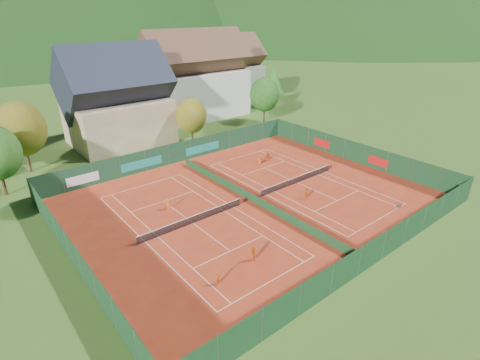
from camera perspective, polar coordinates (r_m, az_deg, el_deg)
name	(u,v)px	position (r m, az deg, el deg)	size (l,w,h in m)	color
ground	(251,201)	(44.11, 1.64, -3.23)	(600.00, 600.00, 0.00)	#32561B
clay_pad	(251,201)	(44.10, 1.64, -3.20)	(40.00, 32.00, 0.01)	#A63018
court_markings_left	(193,223)	(40.00, -7.15, -6.55)	(11.03, 23.83, 0.00)	white
court_markings_right	(297,183)	(49.16, 8.74, -0.40)	(11.03, 23.83, 0.00)	white
tennis_net_left	(194,219)	(39.81, -7.00, -5.87)	(13.30, 0.10, 1.02)	#59595B
tennis_net_right	(298,179)	(49.06, 8.90, 0.17)	(13.30, 0.10, 1.02)	#59595B
court_divider	(251,197)	(43.87, 1.65, -2.63)	(0.03, 28.80, 1.00)	#14391B
fence_north	(177,153)	(55.32, -9.57, 4.08)	(40.00, 0.10, 3.00)	#163C24
fence_south	(372,253)	(34.63, 19.47, -10.48)	(40.00, 0.04, 3.00)	#14381C
fence_west	(73,255)	(35.55, -24.07, -10.33)	(0.04, 32.00, 3.00)	#123219
fence_east	(354,152)	(57.53, 16.97, 4.16)	(0.09, 32.00, 3.00)	#13341A
chalet	(117,103)	(65.09, -18.23, 11.07)	(16.20, 12.00, 16.00)	beige
hotel_block_a	(195,80)	(78.63, -6.81, 14.85)	(21.60, 11.00, 17.25)	silver
hotel_block_b	(227,73)	(93.13, -2.04, 16.05)	(17.28, 10.00, 15.50)	silver
tree_west_mid	(20,129)	(57.82, -30.45, 6.70)	(6.44, 6.44, 9.78)	#443118
tree_center	(191,115)	(62.40, -7.43, 9.73)	(5.01, 5.01, 7.60)	#422917
tree_east_front	(265,95)	(74.44, 3.76, 12.85)	(5.72, 5.72, 8.69)	#452E18
tree_east_mid	(273,80)	(86.78, 5.12, 14.96)	(5.04, 5.04, 9.00)	#462B19
tree_east_back	(223,76)	(87.58, -2.57, 15.57)	(7.15, 7.15, 10.86)	#432618
mountain_backdrop	(49,111)	(275.11, -27.13, 9.39)	(820.00, 530.00, 242.00)	black
ball_hopper	(399,206)	(45.45, 23.01, -3.66)	(0.34, 0.34, 0.80)	slate
loose_ball_0	(214,245)	(36.42, -4.01, -9.82)	(0.07, 0.07, 0.07)	#CCD833
loose_ball_1	(344,209)	(43.89, 15.56, -4.29)	(0.07, 0.07, 0.07)	#CCD833
loose_ball_2	(215,182)	(48.79, -3.91, -0.33)	(0.07, 0.07, 0.07)	#CCD833
player_left_near	(218,279)	(31.48, -3.41, -14.80)	(0.46, 0.30, 1.27)	#CC4512
player_left_mid	(254,255)	(33.82, 2.10, -11.29)	(0.75, 0.59, 1.55)	#DB5413
player_left_far	(168,204)	(42.75, -10.94, -3.64)	(0.86, 0.49, 1.32)	orange
player_right_near	(306,194)	(44.87, 10.09, -2.06)	(0.85, 0.35, 1.45)	orange
player_right_far_a	(260,160)	(54.20, 3.05, 3.13)	(0.71, 0.46, 1.46)	#E34914
player_right_far_b	(267,156)	(55.51, 4.19, 3.60)	(1.30, 0.42, 1.41)	#D75113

